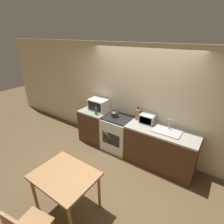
# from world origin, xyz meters

# --- Properties ---
(ground_plane) EXTENTS (16.00, 16.00, 0.00)m
(ground_plane) POSITION_xyz_m (0.00, 0.00, 0.00)
(ground_plane) COLOR brown
(wall_back) EXTENTS (10.00, 0.06, 2.60)m
(wall_back) POSITION_xyz_m (0.00, 1.04, 1.30)
(wall_back) COLOR beige
(wall_back) RESTS_ON ground_plane
(counter_left_run) EXTENTS (0.75, 0.62, 0.90)m
(counter_left_run) POSITION_xyz_m (-1.11, 0.70, 0.45)
(counter_left_run) COLOR #4C2D19
(counter_left_run) RESTS_ON ground_plane
(counter_right_run) EXTENTS (1.53, 0.62, 0.90)m
(counter_right_run) POSITION_xyz_m (0.72, 0.70, 0.45)
(counter_right_run) COLOR #4C2D19
(counter_right_run) RESTS_ON ground_plane
(stove_range) EXTENTS (0.70, 0.62, 0.90)m
(stove_range) POSITION_xyz_m (-0.39, 0.70, 0.45)
(stove_range) COLOR silver
(stove_range) RESTS_ON ground_plane
(kettle) EXTENTS (0.18, 0.18, 0.18)m
(kettle) POSITION_xyz_m (-0.48, 0.70, 0.98)
(kettle) COLOR #2D2D2D
(kettle) RESTS_ON stove_range
(microwave) EXTENTS (0.47, 0.38, 0.30)m
(microwave) POSITION_xyz_m (-1.06, 0.80, 1.05)
(microwave) COLOR silver
(microwave) RESTS_ON counter_left_run
(bottle) EXTENTS (0.06, 0.06, 0.26)m
(bottle) POSITION_xyz_m (-0.92, 0.51, 1.00)
(bottle) COLOR #1E662D
(bottle) RESTS_ON counter_left_run
(knife_block) EXTENTS (0.09, 0.09, 0.32)m
(knife_block) POSITION_xyz_m (0.06, 0.87, 1.03)
(knife_block) COLOR #9E7042
(knife_block) RESTS_ON counter_right_run
(toaster_oven) EXTENTS (0.32, 0.27, 0.20)m
(toaster_oven) POSITION_xyz_m (0.32, 0.85, 1.00)
(toaster_oven) COLOR #ADAFB5
(toaster_oven) RESTS_ON counter_right_run
(sink_basin) EXTENTS (0.58, 0.35, 0.24)m
(sink_basin) POSITION_xyz_m (0.82, 0.71, 0.91)
(sink_basin) COLOR #ADAFB5
(sink_basin) RESTS_ON counter_right_run
(dining_table) EXTENTS (0.97, 0.76, 0.76)m
(dining_table) POSITION_xyz_m (-0.13, -1.24, 0.66)
(dining_table) COLOR #9E7042
(dining_table) RESTS_ON ground_plane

